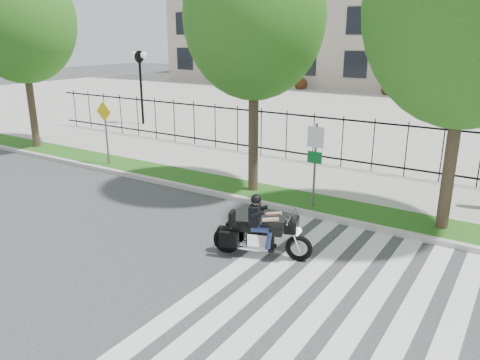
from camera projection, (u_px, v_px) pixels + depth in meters
The scene contains 14 objects.
ground at pixel (156, 250), 11.50m from camera, with size 120.00×120.00×0.00m, color #353537.
curb at pixel (245, 200), 14.77m from camera, with size 60.00×0.20×0.15m, color #B6B3AB.
grass_verge at pixel (259, 193), 15.45m from camera, with size 60.00×1.50×0.15m, color #215816.
sidewalk at pixel (293, 174), 17.46m from camera, with size 60.00×3.50×0.15m, color gray.
plaza at pixel (410, 113), 31.56m from camera, with size 80.00×34.00×0.10m, color gray.
crosswalk_stripes at pixel (343, 309), 9.00m from camera, with size 5.70×8.00×0.01m, color silver, non-canonical shape.
iron_fence at pixel (313, 138), 18.55m from camera, with size 30.00×0.06×2.00m, color black, non-canonical shape.
lamp_post_left at pixel (140, 69), 26.39m from camera, with size 1.06×0.70×4.25m.
street_tree_0 at pixel (21, 21), 19.95m from camera, with size 4.63×4.63×8.18m.
street_tree_1 at pixel (254, 17), 13.94m from camera, with size 4.32×4.32×7.91m.
street_tree_2 at pixel (472, 6), 10.85m from camera, with size 5.01×5.01×8.44m.
sign_pole_regulatory at pixel (315, 154), 13.58m from camera, with size 0.50×0.09×2.50m.
sign_pole_warning at pixel (105, 124), 18.14m from camera, with size 0.78×0.09×2.49m.
motorcycle_rider at pixel (261, 232), 11.00m from camera, with size 2.35×1.11×1.87m.
Camera 1 is at (7.40, -7.69, 5.05)m, focal length 35.00 mm.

